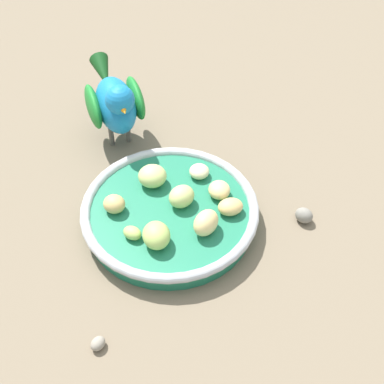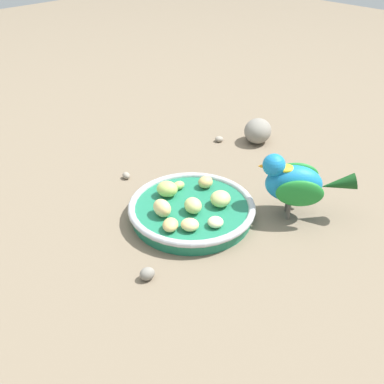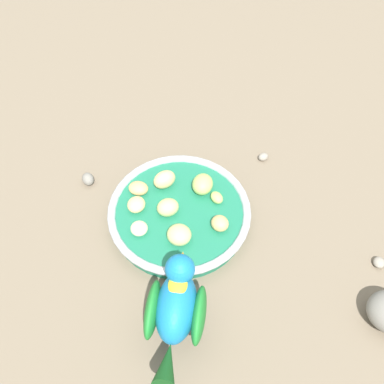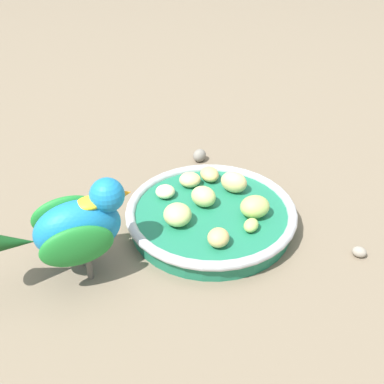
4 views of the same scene
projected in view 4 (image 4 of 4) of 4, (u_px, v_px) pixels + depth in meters
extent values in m
plane|color=#756651|center=(222.00, 220.00, 0.70)|extent=(4.00, 4.00, 0.00)
cylinder|color=#1E7251|center=(211.00, 218.00, 0.68)|extent=(0.22, 0.22, 0.03)
torus|color=#B7BABF|center=(211.00, 211.00, 0.67)|extent=(0.23, 0.23, 0.01)
ellipsoid|color=beige|center=(165.00, 192.00, 0.69)|extent=(0.03, 0.03, 0.02)
ellipsoid|color=#C6D17A|center=(203.00, 196.00, 0.67)|extent=(0.04, 0.04, 0.03)
ellipsoid|color=#E5C67F|center=(234.00, 182.00, 0.70)|extent=(0.03, 0.04, 0.03)
ellipsoid|color=#E5C67F|center=(190.00, 180.00, 0.72)|extent=(0.04, 0.04, 0.02)
ellipsoid|color=tan|center=(218.00, 238.00, 0.61)|extent=(0.03, 0.03, 0.02)
ellipsoid|color=#B2CC66|center=(251.00, 225.00, 0.63)|extent=(0.03, 0.02, 0.02)
ellipsoid|color=#B2CC66|center=(255.00, 207.00, 0.65)|extent=(0.05, 0.05, 0.03)
ellipsoid|color=#C6D17A|center=(177.00, 215.00, 0.64)|extent=(0.05, 0.05, 0.03)
ellipsoid|color=tan|center=(210.00, 174.00, 0.73)|extent=(0.04, 0.04, 0.02)
cylinder|color=#59544C|center=(85.00, 254.00, 0.61)|extent=(0.01, 0.01, 0.03)
cylinder|color=#59544C|center=(89.00, 268.00, 0.59)|extent=(0.01, 0.01, 0.03)
ellipsoid|color=#197AB7|center=(78.00, 229.00, 0.57)|extent=(0.11, 0.11, 0.07)
ellipsoid|color=#1E7F2D|center=(66.00, 215.00, 0.59)|extent=(0.07, 0.07, 0.05)
ellipsoid|color=#1E7F2D|center=(77.00, 247.00, 0.55)|extent=(0.07, 0.07, 0.05)
cone|color=#144719|center=(7.00, 243.00, 0.54)|extent=(0.06, 0.07, 0.04)
sphere|color=#197AB7|center=(107.00, 195.00, 0.56)|extent=(0.06, 0.06, 0.04)
cone|color=orange|center=(124.00, 194.00, 0.57)|extent=(0.02, 0.02, 0.01)
ellipsoid|color=yellow|center=(90.00, 203.00, 0.56)|extent=(0.04, 0.04, 0.01)
ellipsoid|color=gray|center=(359.00, 252.00, 0.63)|extent=(0.02, 0.02, 0.01)
ellipsoid|color=gray|center=(200.00, 155.00, 0.82)|extent=(0.03, 0.03, 0.02)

